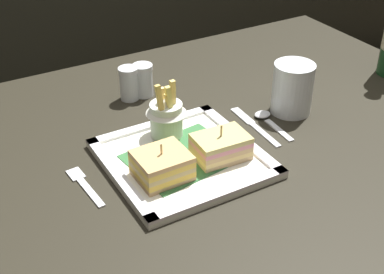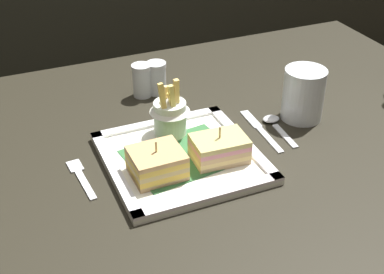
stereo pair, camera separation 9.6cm
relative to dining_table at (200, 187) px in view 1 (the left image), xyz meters
The scene contains 11 objects.
dining_table is the anchor object (origin of this frame).
square_plate 0.11m from the dining_table, 158.66° to the right, with size 0.27×0.27×0.02m.
sandwich_half_left 0.17m from the dining_table, 153.80° to the right, with size 0.09×0.08×0.07m.
sandwich_half_right 0.14m from the dining_table, 80.21° to the right, with size 0.10×0.07×0.07m.
fries_cup 0.17m from the dining_table, 123.53° to the left, with size 0.08×0.08×0.12m.
water_glass 0.28m from the dining_table, ahead, with size 0.08×0.08×0.11m.
fork 0.25m from the dining_table, behind, with size 0.03×0.12×0.00m.
knife 0.17m from the dining_table, ahead, with size 0.02×0.17×0.00m.
spoon 0.20m from the dining_table, ahead, with size 0.04×0.12×0.01m.
salt_shaker 0.28m from the dining_table, 97.76° to the left, with size 0.04×0.04×0.07m.
pepper_shaker 0.28m from the dining_table, 89.23° to the left, with size 0.04×0.04×0.07m.
Camera 1 is at (-0.43, -0.71, 1.34)m, focal length 49.78 mm.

